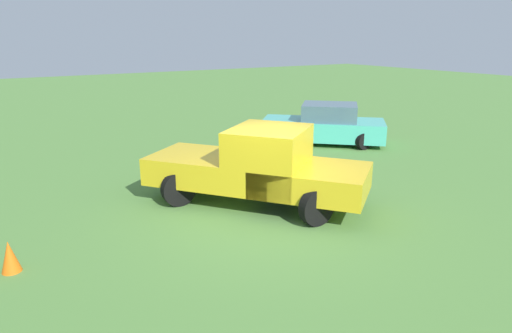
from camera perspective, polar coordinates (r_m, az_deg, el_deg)
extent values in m
plane|color=#54843D|center=(9.95, 1.55, -6.32)|extent=(80.00, 80.00, 0.00)
cylinder|color=black|center=(10.59, -9.76, -2.79)|extent=(0.81, 0.22, 0.81)
cylinder|color=black|center=(11.87, -6.11, -0.55)|extent=(0.81, 0.22, 0.81)
cylinder|color=black|center=(9.46, 7.71, -5.06)|extent=(0.81, 0.22, 0.81)
cylinder|color=black|center=(10.87, 9.51, -2.28)|extent=(0.81, 0.22, 0.81)
cube|color=gold|center=(11.08, -7.43, 0.01)|extent=(2.69, 2.73, 0.64)
cube|color=gold|center=(10.27, 1.60, 1.04)|extent=(2.44, 2.40, 1.40)
cube|color=slate|center=(10.16, 1.62, 3.44)|extent=(2.18, 2.12, 0.48)
cube|color=gold|center=(10.12, 7.06, -1.68)|extent=(2.94, 3.05, 0.60)
cube|color=silver|center=(11.61, -11.59, -0.76)|extent=(1.47, 1.16, 0.16)
cylinder|color=black|center=(16.18, 3.16, 3.69)|extent=(0.61, 0.20, 0.61)
cylinder|color=black|center=(17.65, 3.82, 4.74)|extent=(0.61, 0.20, 0.61)
cylinder|color=black|center=(16.07, 13.46, 3.18)|extent=(0.61, 0.20, 0.61)
cylinder|color=black|center=(17.56, 13.26, 4.28)|extent=(0.61, 0.20, 0.61)
cube|color=#4CC6B2|center=(16.76, 8.44, 4.69)|extent=(4.43, 4.29, 0.68)
cube|color=slate|center=(16.64, 9.30, 6.81)|extent=(2.48, 2.46, 0.60)
cone|color=orange|center=(8.69, -28.72, -9.97)|extent=(0.32, 0.32, 0.55)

